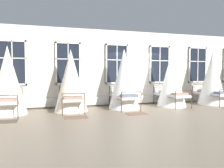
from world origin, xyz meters
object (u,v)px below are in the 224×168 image
object	(u,v)px
cot_first	(8,81)
cot_fourth	(172,80)
cot_fifth	(212,79)
cot_third	(124,80)
cot_second	(71,81)

from	to	relation	value
cot_first	cot_fourth	xyz separation A→B (m)	(6.85, -0.02, -0.01)
cot_first	cot_fifth	bearing A→B (deg)	-90.76
cot_first	cot_fifth	xyz separation A→B (m)	(9.09, -0.05, 0.02)
cot_first	cot_fourth	bearing A→B (deg)	-90.65
cot_third	cot_fourth	xyz separation A→B (m)	(2.31, -0.03, -0.02)
cot_fifth	cot_second	bearing A→B (deg)	88.28
cot_third	cot_fifth	world-z (taller)	cot_fifth
cot_fifth	cot_fourth	bearing A→B (deg)	88.21
cot_fourth	cot_third	bearing A→B (deg)	87.81
cot_second	cot_third	size ratio (longest dim) A/B	0.97
cot_first	cot_fourth	size ratio (longest dim) A/B	1.01
cot_third	cot_fifth	xyz separation A→B (m)	(4.55, -0.06, 0.01)
cot_third	cot_fourth	size ratio (longest dim) A/B	1.01
cot_first	cot_fourth	world-z (taller)	cot_first
cot_second	cot_third	world-z (taller)	cot_third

